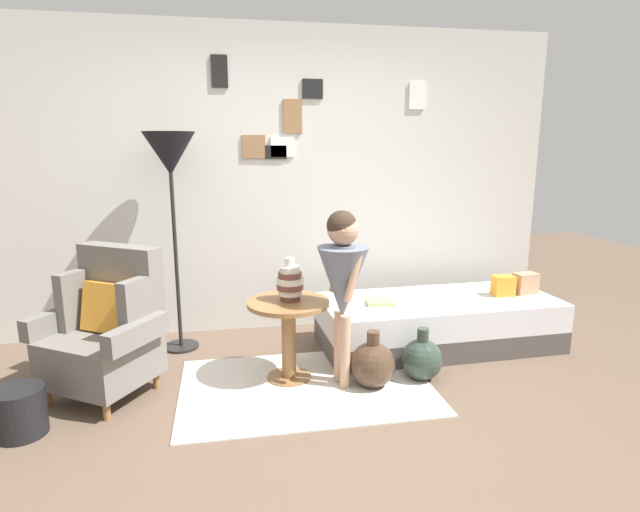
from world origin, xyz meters
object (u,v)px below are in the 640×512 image
Objects in this scene: floor_lamp at (170,163)px; magazine_basket at (20,412)px; vase_striped at (290,283)px; demijohn_far at (422,359)px; book_on_daybed at (381,302)px; demijohn_near at (373,364)px; person_child at (343,275)px; daybed at (438,322)px; side_table at (289,324)px; armchair at (107,329)px.

floor_lamp is 1.95m from magazine_basket.
demijohn_far is at bearing -11.82° from vase_striped.
demijohn_near is at bearing -111.95° from book_on_daybed.
person_child is 0.66m from demijohn_near.
vase_striped reaches higher than demijohn_near.
side_table is at bearing -162.88° from daybed.
demijohn_far is (0.90, -0.19, -0.55)m from vase_striped.
book_on_daybed reaches higher than magazine_basket.
person_child is 5.50× the size of book_on_daybed.
floor_lamp is at bearing 152.19° from demijohn_far.
floor_lamp reaches higher than demijohn_near.
person_child is at bearing -130.39° from book_on_daybed.
daybed is 1.59× the size of person_child.
person_child is 0.75m from book_on_daybed.
person_child reaches higher than side_table.
armchair reaches higher than daybed.
armchair is at bearing 173.03° from person_child.
demijohn_far is at bearing -5.37° from armchair.
demijohn_far is (0.57, -0.01, -0.63)m from person_child.
armchair is 3.46× the size of magazine_basket.
armchair reaches higher than demijohn_near.
armchair is 1.58m from person_child.
armchair is at bearing -119.26° from floor_lamp.
vase_striped is at bearing 156.22° from demijohn_near.
book_on_daybed reaches higher than daybed.
armchair is at bearing 174.63° from demijohn_far.
book_on_daybed reaches higher than demijohn_near.
vase_striped is 1.07× the size of magazine_basket.
vase_striped is 0.17× the size of floor_lamp.
side_table is 1.92× the size of vase_striped.
book_on_daybed is at bearing 9.05° from armchair.
demijohn_near reaches higher than demijohn_far.
side_table reaches higher than daybed.
magazine_basket is (-1.61, -0.45, -0.56)m from vase_striped.
magazine_basket is at bearing -131.25° from armchair.
magazine_basket is (-2.51, -0.26, -0.01)m from demijohn_far.
demijohn_far is (1.71, -0.90, -1.34)m from floor_lamp.
armchair is 0.68m from magazine_basket.
person_child is at bearing -6.97° from armchair.
armchair is 0.57× the size of floor_lamp.
daybed is 6.45× the size of vase_striped.
vase_striped is (0.02, 0.02, 0.29)m from side_table.
daybed is 1.35m from side_table.
demijohn_near is at bearing -15.26° from person_child.
demijohn_far is at bearing -122.37° from daybed.
person_child is (0.34, -0.16, 0.37)m from side_table.
magazine_basket is (-2.87, -0.82, -0.06)m from daybed.
magazine_basket is at bearing -174.29° from demijohn_near.
armchair reaches higher than book_on_daybed.
floor_lamp is (-0.81, 0.71, 0.79)m from vase_striped.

